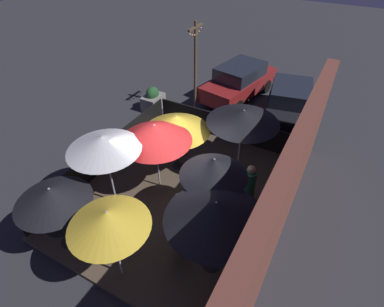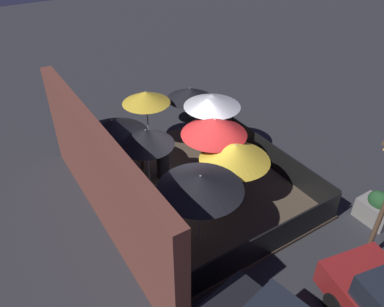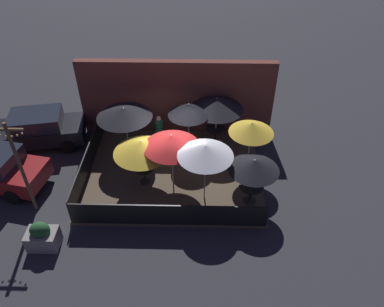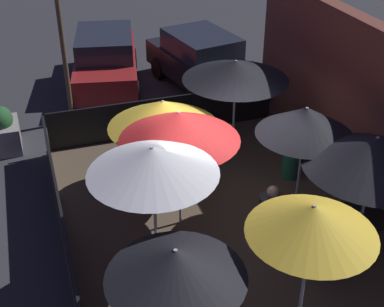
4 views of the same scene
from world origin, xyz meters
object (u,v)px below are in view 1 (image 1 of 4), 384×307
at_px(dining_table_0, 178,153).
at_px(dining_table_2, 65,227).
at_px(patio_umbrella_0, 176,123).
at_px(patio_umbrella_2, 51,195).
at_px(patio_umbrella_6, 155,133).
at_px(patio_umbrella_7, 103,143).
at_px(planter_box, 153,100).
at_px(patron_1, 249,185).
at_px(patio_umbrella_4, 243,116).
at_px(patio_umbrella_3, 108,219).
at_px(patio_chair_1, 177,237).
at_px(patron_0, 179,211).
at_px(patio_umbrella_5, 214,167).
at_px(light_post, 195,63).
at_px(parked_car_1, 289,103).
at_px(dining_table_1, 213,250).
at_px(patio_chair_0, 277,169).
at_px(parked_car_0, 239,81).
at_px(patio_umbrella_1, 216,211).

height_order(dining_table_0, dining_table_2, dining_table_2).
distance_m(patio_umbrella_0, patio_umbrella_2, 4.17).
bearing_deg(patio_umbrella_0, patio_umbrella_6, -1.05).
bearing_deg(patio_umbrella_7, planter_box, -156.98).
height_order(patio_umbrella_2, patron_1, patio_umbrella_2).
distance_m(patio_umbrella_4, patron_1, 2.10).
distance_m(patio_umbrella_3, patio_chair_1, 2.14).
bearing_deg(patron_0, patio_umbrella_5, 165.38).
bearing_deg(planter_box, patio_umbrella_6, 36.43).
height_order(patio_umbrella_0, patron_1, patio_umbrella_0).
height_order(patio_umbrella_0, patio_umbrella_3, patio_umbrella_3).
xyz_separation_m(dining_table_2, light_post, (-7.98, -0.45, 1.42)).
distance_m(patio_umbrella_7, parked_car_1, 8.18).
xyz_separation_m(dining_table_1, parked_car_1, (-7.84, -0.17, 0.11)).
bearing_deg(patio_umbrella_4, patio_chair_0, 87.81).
bearing_deg(patio_umbrella_0, patron_1, 82.48).
bearing_deg(dining_table_2, parked_car_0, 175.07).
distance_m(patio_chair_1, parked_car_0, 9.03).
distance_m(patio_umbrella_0, dining_table_1, 4.07).
distance_m(dining_table_0, patron_1, 2.69).
relative_size(patio_umbrella_5, parked_car_0, 0.53).
relative_size(patio_umbrella_0, patio_umbrella_3, 0.94).
distance_m(patio_umbrella_0, planter_box, 4.55).
distance_m(patio_umbrella_3, planter_box, 8.34).
bearing_deg(patio_umbrella_4, patio_umbrella_3, -11.15).
distance_m(patio_umbrella_6, patio_umbrella_7, 1.46).
relative_size(dining_table_2, patio_chair_1, 0.96).
distance_m(dining_table_2, parked_car_1, 9.67).
distance_m(patio_umbrella_0, patio_umbrella_1, 3.92).
bearing_deg(patio_umbrella_7, dining_table_0, 161.25).
xyz_separation_m(patio_umbrella_6, light_post, (-5.05, -1.39, -0.04)).
bearing_deg(patio_umbrella_3, patio_umbrella_0, -168.25).
bearing_deg(patio_umbrella_6, dining_table_1, 57.18).
height_order(patio_umbrella_1, patio_chair_1, patio_umbrella_1).
height_order(dining_table_0, planter_box, planter_box).
relative_size(dining_table_2, patron_0, 0.77).
distance_m(patio_umbrella_2, patio_chair_0, 6.57).
bearing_deg(patron_0, light_post, -111.81).
bearing_deg(patio_chair_0, patron_0, 42.93).
bearing_deg(patron_0, patron_1, -172.98).
relative_size(patio_umbrella_7, patron_1, 1.83).
bearing_deg(patio_umbrella_7, patio_umbrella_4, 140.98).
xyz_separation_m(patio_umbrella_2, patio_umbrella_7, (-1.70, 0.17, 0.46)).
height_order(patio_umbrella_2, patron_0, patio_umbrella_2).
bearing_deg(dining_table_0, patron_0, 31.63).
height_order(patio_umbrella_2, patio_umbrella_3, patio_umbrella_3).
bearing_deg(dining_table_1, patio_umbrella_0, -136.96).
height_order(patio_chair_1, patron_0, patron_0).
height_order(patio_umbrella_0, dining_table_1, patio_umbrella_0).
height_order(patron_0, light_post, light_post).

